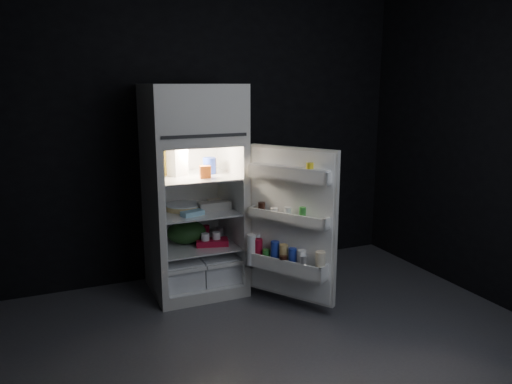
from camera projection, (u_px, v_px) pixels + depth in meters
name	position (u px, v px, depth m)	size (l,w,h in m)	color
floor	(279.00, 356.00, 3.34)	(4.00, 3.40, 0.00)	#4A4A4F
wall_back	(199.00, 132.00, 4.57)	(4.00, 0.00, 2.70)	black
refrigerator	(193.00, 183.00, 4.25)	(0.76, 0.71, 1.78)	silver
fridge_door	(290.00, 228.00, 3.91)	(0.55, 0.71, 1.22)	silver
milk_jug	(177.00, 161.00, 4.16)	(0.13, 0.13, 0.24)	white
mayo_jar	(209.00, 166.00, 4.26)	(0.11, 0.11, 0.14)	#1D339D
jam_jar	(211.00, 166.00, 4.27)	(0.09, 0.09, 0.13)	black
amber_bottle	(161.00, 163.00, 4.15)	(0.09, 0.09, 0.22)	#B8911D
small_carton	(205.00, 172.00, 4.08)	(0.09, 0.07, 0.10)	#CB5617
egg_carton	(214.00, 206.00, 4.25)	(0.28, 0.11, 0.07)	#99958B
pie	(184.00, 207.00, 4.27)	(0.31, 0.31, 0.04)	tan
flat_package	(192.00, 213.00, 4.07)	(0.18, 0.09, 0.04)	#95CFE7
wrapped_pkg	(215.00, 202.00, 4.43)	(0.12, 0.10, 0.05)	beige
produce_bag	(186.00, 232.00, 4.32)	(0.34, 0.29, 0.20)	#193815
yogurt_tray	(212.00, 242.00, 4.27)	(0.27, 0.15, 0.05)	#A40E27
small_can_red	(206.00, 230.00, 4.56)	(0.06, 0.06, 0.09)	#A40E27
small_can_silver	(219.00, 232.00, 4.50)	(0.07, 0.07, 0.09)	silver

